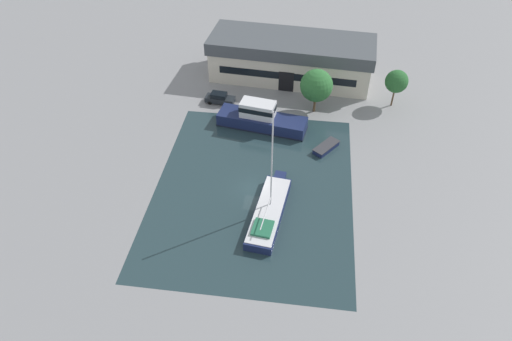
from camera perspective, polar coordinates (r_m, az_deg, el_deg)
name	(u,v)px	position (r m, az deg, el deg)	size (l,w,h in m)	color
ground_plane	(254,189)	(56.51, -0.30, -2.32)	(440.00, 440.00, 0.00)	gray
water_canal	(254,189)	(56.51, -0.30, -2.32)	(24.17, 31.10, 0.01)	#23383D
warehouse_building	(291,58)	(76.78, 4.40, 13.85)	(27.01, 11.52, 6.83)	beige
quay_tree_near_building	(316,86)	(67.80, 7.56, 10.48)	(4.78, 4.78, 6.86)	brown
quay_tree_by_water	(397,81)	(71.83, 17.16, 10.59)	(3.41, 3.41, 5.90)	brown
parked_car	(220,98)	(71.29, -4.56, 9.01)	(4.67, 2.23, 1.71)	#1E2328
sailboat_moored	(269,211)	(53.00, 1.65, -5.09)	(4.43, 12.63, 14.11)	#19234C
motor_cruiser	(261,118)	(65.60, 0.61, 6.55)	(13.26, 5.66, 4.03)	#19234C
small_dinghy	(326,147)	(62.79, 8.76, 2.89)	(3.79, 4.33, 0.73)	#19234C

